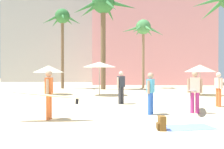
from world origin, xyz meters
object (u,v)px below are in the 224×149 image
at_px(palm_tree_far_left, 62,22).
at_px(person_mid_right, 48,93).
at_px(cafe_umbrella_1, 99,65).
at_px(beach_towel, 187,127).
at_px(person_far_right, 121,86).
at_px(palm_tree_center, 143,30).
at_px(person_mid_left, 219,88).
at_px(backpack, 162,123).
at_px(person_near_left, 151,92).
at_px(palm_tree_left, 103,9).
at_px(person_mid_center, 194,90).
at_px(cafe_umbrella_0, 49,69).
at_px(cafe_umbrella_3, 200,68).

height_order(palm_tree_far_left, person_mid_right, palm_tree_far_left).
height_order(cafe_umbrella_1, beach_towel, cafe_umbrella_1).
height_order(person_mid_right, person_far_right, person_mid_right).
bearing_deg(palm_tree_center, cafe_umbrella_1, -113.40).
distance_m(cafe_umbrella_1, person_mid_right, 9.88).
height_order(beach_towel, person_mid_left, person_mid_left).
height_order(backpack, person_near_left, person_near_left).
xyz_separation_m(palm_tree_left, person_far_right, (2.12, -11.50, -7.01)).
bearing_deg(person_near_left, person_mid_center, -139.95).
xyz_separation_m(palm_tree_center, person_mid_left, (2.87, -14.38, -5.25)).
bearing_deg(backpack, palm_tree_left, -86.35).
bearing_deg(person_far_right, cafe_umbrella_1, 149.57).
relative_size(cafe_umbrella_0, person_mid_right, 0.86).
distance_m(person_mid_right, person_far_right, 5.34).
xyz_separation_m(cafe_umbrella_0, person_mid_left, (10.47, -6.08, -1.01)).
height_order(cafe_umbrella_1, person_mid_center, cafe_umbrella_1).
bearing_deg(palm_tree_center, person_far_right, -98.17).
relative_size(cafe_umbrella_3, person_mid_left, 1.36).
distance_m(beach_towel, person_far_right, 6.15).
xyz_separation_m(person_mid_right, person_near_left, (3.74, 1.42, -0.02)).
relative_size(palm_tree_left, beach_towel, 5.99).
xyz_separation_m(palm_tree_far_left, person_mid_left, (11.33, -13.33, -6.06)).
bearing_deg(palm_tree_left, cafe_umbrella_3, -37.26).
bearing_deg(person_near_left, cafe_umbrella_1, -46.96).
height_order(cafe_umbrella_0, cafe_umbrella_1, cafe_umbrella_1).
relative_size(person_mid_right, person_far_right, 1.56).
bearing_deg(cafe_umbrella_3, person_mid_right, -128.21).
distance_m(palm_tree_left, backpack, 19.55).
height_order(palm_tree_center, cafe_umbrella_0, palm_tree_center).
bearing_deg(cafe_umbrella_1, cafe_umbrella_0, 176.28).
bearing_deg(palm_tree_center, backpack, -91.70).
bearing_deg(palm_tree_far_left, person_mid_left, -49.64).
bearing_deg(backpack, person_mid_center, -125.52).
xyz_separation_m(cafe_umbrella_3, person_mid_center, (-2.53, -8.33, -1.05)).
relative_size(cafe_umbrella_0, cafe_umbrella_3, 1.01).
bearing_deg(person_near_left, palm_tree_center, -69.21).
distance_m(palm_tree_far_left, person_near_left, 18.68).
relative_size(cafe_umbrella_0, backpack, 5.55).
relative_size(palm_tree_far_left, cafe_umbrella_0, 3.58).
xyz_separation_m(beach_towel, person_mid_right, (-4.64, 0.93, 0.94)).
relative_size(cafe_umbrella_1, person_mid_center, 0.93).
bearing_deg(beach_towel, person_mid_left, 61.68).
bearing_deg(person_far_right, backpack, -37.00).
distance_m(person_near_left, person_mid_left, 4.34).
bearing_deg(person_mid_left, backpack, 48.89).
height_order(cafe_umbrella_3, person_mid_right, cafe_umbrella_3).
bearing_deg(cafe_umbrella_0, cafe_umbrella_3, 1.50).
bearing_deg(palm_tree_left, palm_tree_center, 27.07).
xyz_separation_m(palm_tree_left, beach_towel, (4.31, -17.18, -7.97)).
distance_m(person_mid_right, person_near_left, 4.00).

